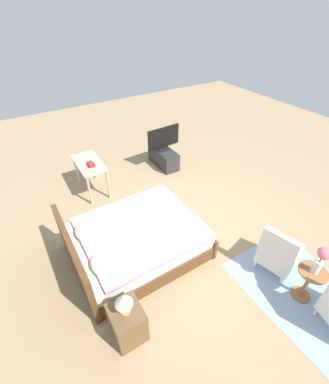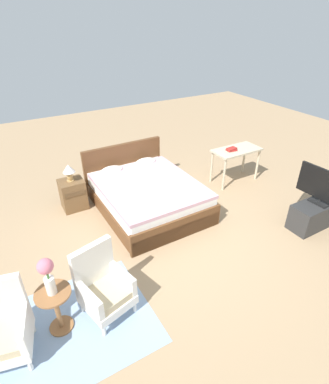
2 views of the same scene
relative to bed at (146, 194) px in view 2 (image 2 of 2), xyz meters
name	(u,v)px [view 2 (image 2 of 2)]	position (x,y,z in m)	size (l,w,h in m)	color
ground_plane	(175,234)	(0.04, -0.98, -0.30)	(16.00, 16.00, 0.00)	#A38460
floor_rug	(63,331)	(-2.05, -1.86, -0.29)	(2.10, 1.50, 0.01)	#8EA8C6
bed	(146,194)	(0.00, 0.00, 0.00)	(1.73, 2.19, 0.96)	brown
armchair_by_window_left	(2,329)	(-2.61, -1.80, 0.09)	(0.65, 0.65, 0.92)	white
armchair_by_window_right	(103,287)	(-1.50, -1.80, 0.09)	(0.66, 0.66, 0.92)	white
side_table	(56,306)	(-2.05, -1.79, 0.08)	(0.40, 0.40, 0.60)	#936038
flower_vase	(47,273)	(-2.05, -1.79, 0.59)	(0.17, 0.17, 0.48)	silver
nightstand	(73,194)	(-1.19, 0.69, -0.01)	(0.44, 0.41, 0.58)	brown
table_lamp	(69,170)	(-1.19, 0.69, 0.50)	(0.22, 0.22, 0.33)	tan
tv_stand	(315,214)	(2.29, -1.97, -0.07)	(0.96, 0.40, 0.46)	#2D2D2D
tv_flatscreen	(324,187)	(2.29, -1.97, 0.48)	(0.22, 0.91, 0.61)	black
vanity_desk	(236,154)	(2.18, 0.01, 0.34)	(1.04, 0.52, 0.75)	beige
book_stack	(232,149)	(2.03, 0.01, 0.48)	(0.23, 0.17, 0.06)	#AD2823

